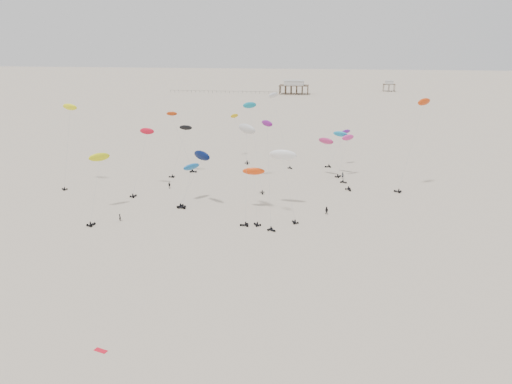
% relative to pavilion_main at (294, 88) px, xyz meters
% --- Properties ---
extents(ground_plane, '(900.00, 900.00, 0.00)m').
position_rel_pavilion_main_xyz_m(ground_plane, '(10.00, -150.00, -4.22)').
color(ground_plane, beige).
extents(pavilion_main, '(21.00, 13.00, 9.80)m').
position_rel_pavilion_main_xyz_m(pavilion_main, '(0.00, 0.00, 0.00)').
color(pavilion_main, brown).
rests_on(pavilion_main, ground).
extents(pavilion_small, '(9.00, 7.00, 8.00)m').
position_rel_pavilion_main_xyz_m(pavilion_small, '(70.00, 30.00, -0.74)').
color(pavilion_small, brown).
rests_on(pavilion_small, ground).
extents(pier_fence, '(80.20, 0.20, 1.50)m').
position_rel_pavilion_main_xyz_m(pier_fence, '(-52.00, -0.00, -3.45)').
color(pier_fence, black).
rests_on(pier_fence, ground).
extents(rig_0, '(8.38, 17.14, 25.13)m').
position_rel_pavilion_main_xyz_m(rig_0, '(4.24, -229.38, 12.62)').
color(rig_0, black).
rests_on(rig_0, ground).
extents(rig_1, '(4.24, 13.10, 17.62)m').
position_rel_pavilion_main_xyz_m(rig_1, '(-23.27, -240.38, 7.08)').
color(rig_1, black).
rests_on(rig_1, ground).
extents(rig_2, '(8.18, 7.34, 12.02)m').
position_rel_pavilion_main_xyz_m(rig_2, '(28.97, -207.50, 3.00)').
color(rig_2, black).
rests_on(rig_2, ground).
extents(rig_3, '(8.47, 13.41, 17.36)m').
position_rel_pavilion_main_xyz_m(rig_3, '(-3.50, -204.30, 3.29)').
color(rig_3, black).
rests_on(rig_3, ground).
extents(rig_4, '(4.90, 12.59, 14.45)m').
position_rel_pavilion_main_xyz_m(rig_4, '(28.97, -219.91, 5.49)').
color(rig_4, black).
rests_on(rig_4, ground).
extents(rig_5, '(5.62, 5.55, 12.48)m').
position_rel_pavilion_main_xyz_m(rig_5, '(30.27, -220.17, 4.34)').
color(rig_5, black).
rests_on(rig_5, ground).
extents(rig_6, '(10.37, 17.70, 17.99)m').
position_rel_pavilion_main_xyz_m(rig_6, '(25.93, -223.31, 4.23)').
color(rig_6, black).
rests_on(rig_6, ground).
extents(rig_7, '(4.96, 11.20, 22.53)m').
position_rel_pavilion_main_xyz_m(rig_7, '(12.68, -261.40, 9.39)').
color(rig_7, black).
rests_on(rig_7, ground).
extents(rig_8, '(6.26, 14.13, 14.00)m').
position_rel_pavilion_main_xyz_m(rig_8, '(8.40, -254.14, 3.80)').
color(rig_8, black).
rests_on(rig_8, ground).
extents(rig_9, '(4.70, 10.48, 10.41)m').
position_rel_pavilion_main_xyz_m(rig_9, '(-8.32, -250.11, 2.37)').
color(rig_9, black).
rests_on(rig_9, ground).
extents(rig_10, '(5.17, 9.91, 22.48)m').
position_rel_pavilion_main_xyz_m(rig_10, '(-44.29, -238.86, 14.20)').
color(rig_10, black).
rests_on(rig_10, ground).
extents(rig_11, '(9.18, 3.20, 18.30)m').
position_rel_pavilion_main_xyz_m(rig_11, '(-17.98, -221.79, 4.54)').
color(rig_11, black).
rests_on(rig_11, ground).
extents(rig_12, '(5.66, 8.45, 15.00)m').
position_rel_pavilion_main_xyz_m(rig_12, '(-17.42, -223.61, 6.48)').
color(rig_12, black).
rests_on(rig_12, ground).
extents(rig_13, '(5.74, 13.85, 21.59)m').
position_rel_pavilion_main_xyz_m(rig_13, '(6.96, -255.66, 13.01)').
color(rig_13, black).
rests_on(rig_13, ground).
extents(rig_14, '(8.80, 7.01, 13.67)m').
position_rel_pavilion_main_xyz_m(rig_14, '(-5.27, -252.24, 6.17)').
color(rig_14, black).
rests_on(rig_14, ground).
extents(rig_15, '(8.39, 15.04, 16.72)m').
position_rel_pavilion_main_xyz_m(rig_15, '(14.87, -250.04, 7.54)').
color(rig_15, black).
rests_on(rig_15, ground).
extents(rig_16, '(6.13, 15.66, 16.42)m').
position_rel_pavilion_main_xyz_m(rig_16, '(-27.22, -259.66, 5.91)').
color(rig_16, black).
rests_on(rig_16, ground).
extents(rig_17, '(9.00, 9.08, 24.35)m').
position_rel_pavilion_main_xyz_m(rig_17, '(48.33, -230.17, 14.28)').
color(rig_17, black).
rests_on(rig_17, ground).
extents(rig_18, '(9.79, 14.57, 23.86)m').
position_rel_pavilion_main_xyz_m(rig_18, '(8.03, -204.27, 14.36)').
color(rig_18, black).
rests_on(rig_18, ground).
extents(spectator_0, '(0.86, 0.85, 1.97)m').
position_rel_pavilion_main_xyz_m(spectator_0, '(-20.16, -265.57, -4.22)').
color(spectator_0, black).
rests_on(spectator_0, ground).
extents(spectator_1, '(1.18, 1.12, 2.12)m').
position_rel_pavilion_main_xyz_m(spectator_1, '(25.43, -254.62, -4.22)').
color(spectator_1, black).
rests_on(spectator_1, ground).
extents(spectator_2, '(1.29, 0.86, 2.02)m').
position_rel_pavilion_main_xyz_m(spectator_2, '(-16.98, -239.69, -4.22)').
color(spectator_2, black).
rests_on(spectator_2, ground).
extents(spectator_3, '(0.96, 0.84, 2.22)m').
position_rel_pavilion_main_xyz_m(spectator_3, '(29.83, -222.96, -4.22)').
color(spectator_3, black).
rests_on(spectator_3, ground).
extents(grounded_kite_b, '(1.93, 1.19, 0.07)m').
position_rel_pavilion_main_xyz_m(grounded_kite_b, '(-3.38, -311.95, -4.22)').
color(grounded_kite_b, red).
rests_on(grounded_kite_b, ground).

